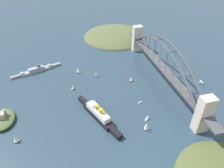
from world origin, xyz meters
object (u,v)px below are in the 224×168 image
object	(u,v)px
small_boat_2	(73,87)
channel_marker_buoy	(126,76)
small_boat_4	(140,103)
fort_island_mid_harbor	(3,119)
ocean_liner	(98,114)
naval_cruiser	(37,70)
small_boat_0	(148,117)
small_boat_7	(96,74)
small_boat_6	(147,126)
small_boat_5	(78,70)
small_boat_1	(16,139)
harbor_arch_bridge	(162,66)
seaplane_taxiing_near_bridge	(201,82)
small_boat_3	(131,79)

from	to	relation	value
small_boat_2	channel_marker_buoy	distance (m)	89.01
small_boat_2	small_boat_4	world-z (taller)	small_boat_2
fort_island_mid_harbor	ocean_liner	bearing A→B (deg)	-102.26
naval_cruiser	small_boat_2	world-z (taller)	naval_cruiser
small_boat_0	small_boat_7	bearing A→B (deg)	20.61
small_boat_4	small_boat_6	distance (m)	48.23
naval_cruiser	channel_marker_buoy	size ratio (longest dim) A/B	30.04
ocean_liner	small_boat_7	bearing A→B (deg)	-10.65
ocean_liner	small_boat_7	size ratio (longest dim) A/B	11.16
naval_cruiser	small_boat_5	bearing A→B (deg)	-107.94
small_boat_2	small_boat_6	xyz separation A→B (m)	(-103.41, -75.73, 2.03)
small_boat_0	naval_cruiser	bearing A→B (deg)	41.73
ocean_liner	small_boat_2	world-z (taller)	ocean_liner
small_boat_1	small_boat_5	bearing A→B (deg)	-35.48
small_boat_4	small_boat_7	size ratio (longest dim) A/B	0.93
harbor_arch_bridge	small_boat_2	bearing A→B (deg)	84.44
fort_island_mid_harbor	small_boat_0	xyz separation A→B (m)	(-44.50, -176.72, -0.55)
small_boat_2	small_boat_5	world-z (taller)	small_boat_5
fort_island_mid_harbor	small_boat_7	size ratio (longest dim) A/B	5.08
small_boat_4	channel_marker_buoy	size ratio (longest dim) A/B	2.61
fort_island_mid_harbor	small_boat_5	world-z (taller)	fort_island_mid_harbor
seaplane_taxiing_near_bridge	small_boat_4	world-z (taller)	seaplane_taxiing_near_bridge
small_boat_4	small_boat_5	size ratio (longest dim) A/B	0.58
seaplane_taxiing_near_bridge	fort_island_mid_harbor	bearing A→B (deg)	90.93
small_boat_6	channel_marker_buoy	xyz separation A→B (m)	(113.85, -12.63, -4.58)
small_boat_0	small_boat_6	world-z (taller)	small_boat_6
small_boat_0	small_boat_2	xyz separation A→B (m)	(87.77, 84.08, 0.16)
fort_island_mid_harbor	channel_marker_buoy	distance (m)	188.82
small_boat_3	small_boat_4	size ratio (longest dim) A/B	1.14
small_boat_2	small_boat_7	xyz separation A→B (m)	(24.95, -41.69, -0.05)
fort_island_mid_harbor	small_boat_7	xyz separation A→B (m)	(68.22, -134.33, -0.43)
harbor_arch_bridge	small_boat_3	bearing A→B (deg)	77.57
small_boat_0	small_boat_4	bearing A→B (deg)	-2.93
small_boat_0	small_boat_5	size ratio (longest dim) A/B	0.64
small_boat_5	naval_cruiser	bearing A→B (deg)	72.06
small_boat_4	small_boat_7	world-z (taller)	small_boat_7
small_boat_6	channel_marker_buoy	distance (m)	114.64
harbor_arch_bridge	fort_island_mid_harbor	xyz separation A→B (m)	(-29.91, 229.84, -23.16)
ocean_liner	small_boat_1	world-z (taller)	ocean_liner
harbor_arch_bridge	small_boat_2	size ratio (longest dim) A/B	32.58
small_boat_0	small_boat_3	bearing A→B (deg)	-5.33
small_boat_4	small_boat_6	bearing A→B (deg)	168.02
small_boat_7	small_boat_3	bearing A→B (deg)	-119.41
small_boat_7	seaplane_taxiing_near_bridge	bearing A→B (deg)	-112.49
small_boat_1	small_boat_6	size ratio (longest dim) A/B	0.83
channel_marker_buoy	small_boat_2	bearing A→B (deg)	96.74
small_boat_2	small_boat_1	bearing A→B (deg)	137.56
small_boat_4	small_boat_6	xyz separation A→B (m)	(-46.93, 9.96, 4.89)
fort_island_mid_harbor	small_boat_6	bearing A→B (deg)	-109.66
seaplane_taxiing_near_bridge	small_boat_2	xyz separation A→B (m)	(38.59, 195.15, 1.62)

